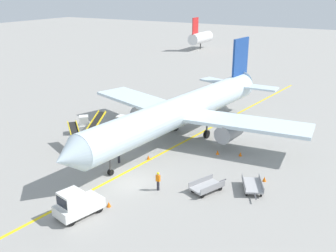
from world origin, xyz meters
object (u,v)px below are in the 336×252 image
belt_loader_aft_hold (93,133)px  safety_cone_nose_left (109,204)px  baggage_tug_by_cargo_door (123,124)px  ground_crew_marshaller (119,154)px  baggage_tug_near_wing (82,125)px  safety_cone_tail_area (218,152)px  ground_crew_wing_walker (158,180)px  baggage_cart_loaded (252,185)px  airliner (184,109)px  belt_loader_forward_hold (77,145)px  safety_cone_wingtip_right (148,157)px  safety_cone_nose_right (240,154)px  safety_cone_wingtip_left (264,179)px  pushback_tug (77,204)px  baggage_cart_empty_trailing (207,186)px

belt_loader_aft_hold → safety_cone_nose_left: 15.29m
baggage_tug_by_cargo_door → ground_crew_marshaller: size_ratio=1.47×
baggage_tug_near_wing → safety_cone_tail_area: (16.63, 2.20, -0.71)m
belt_loader_aft_hold → ground_crew_wing_walker: bearing=-26.9°
baggage_cart_loaded → safety_cone_tail_area: bearing=135.2°
airliner → belt_loader_forward_hold: bearing=-129.5°
airliner → safety_cone_tail_area: (5.35, -2.51, -3.20)m
baggage_tug_near_wing → safety_cone_wingtip_right: 11.35m
airliner → safety_cone_nose_left: 16.95m
baggage_tug_near_wing → baggage_cart_loaded: (22.30, -3.42, -0.46)m
baggage_cart_loaded → safety_cone_nose_left: baggage_cart_loaded is taller
belt_loader_forward_hold → baggage_tug_near_wing: bearing=126.8°
baggage_cart_loaded → safety_cone_nose_left: bearing=-137.0°
airliner → ground_crew_marshaller: airliner is taller
safety_cone_nose_right → baggage_tug_near_wing: bearing=-171.0°
belt_loader_aft_hold → safety_cone_nose_right: (16.34, 3.99, -0.56)m
safety_cone_nose_right → safety_cone_wingtip_left: same height
pushback_tug → baggage_tug_near_wing: (-12.05, 14.04, -0.07)m
pushback_tug → baggage_tug_by_cargo_door: (-8.01, 16.83, -0.07)m
baggage_cart_empty_trailing → belt_loader_aft_hold: bearing=164.5°
pushback_tug → safety_cone_nose_right: bearing=68.3°
safety_cone_nose_right → safety_cone_tail_area: size_ratio=1.00×
pushback_tug → safety_cone_tail_area: pushback_tug is taller
belt_loader_forward_hold → safety_cone_wingtip_left: bearing=10.1°
airliner → safety_cone_nose_left: size_ratio=80.31×
airliner → baggage_tug_near_wing: 12.48m
belt_loader_aft_hold → baggage_cart_loaded: bearing=-7.0°
belt_loader_aft_hold → baggage_cart_empty_trailing: bearing=-15.5°
airliner → baggage_cart_empty_trailing: airliner is taller
pushback_tug → safety_cone_wingtip_right: 11.62m
safety_cone_tail_area → airliner: bearing=154.8°
baggage_tug_near_wing → ground_crew_marshaller: size_ratio=1.55×
airliner → pushback_tug: bearing=-87.7°
baggage_cart_empty_trailing → safety_cone_wingtip_left: bearing=49.3°
baggage_tug_near_wing → belt_loader_aft_hold: (2.51, -0.99, -0.15)m
ground_crew_marshaller → safety_cone_wingtip_left: 14.17m
safety_cone_tail_area → safety_cone_wingtip_right: bearing=-139.9°
baggage_tug_near_wing → ground_crew_marshaller: bearing=-27.5°
baggage_tug_near_wing → baggage_cart_loaded: 22.56m
ground_crew_wing_walker → safety_cone_nose_left: 4.80m
baggage_cart_loaded → safety_cone_nose_right: baggage_cart_loaded is taller
baggage_cart_empty_trailing → safety_cone_tail_area: 8.14m
pushback_tug → safety_cone_wingtip_left: size_ratio=8.97×
belt_loader_forward_hold → ground_crew_wing_walker: size_ratio=2.75×
baggage_cart_loaded → safety_cone_nose_left: 12.29m
pushback_tug → ground_crew_wing_walker: pushback_tug is taller
airliner → baggage_tug_by_cargo_door: size_ratio=14.14×
airliner → safety_cone_nose_left: (2.03, -16.52, -3.20)m
belt_loader_aft_hold → safety_cone_tail_area: (14.12, 3.19, -0.56)m
pushback_tug → safety_cone_wingtip_right: pushback_tug is taller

